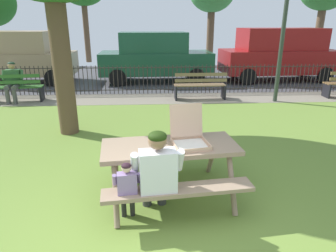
{
  "coord_description": "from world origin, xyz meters",
  "views": [
    {
      "loc": [
        0.15,
        -2.32,
        2.32
      ],
      "look_at": [
        0.39,
        2.16,
        0.75
      ],
      "focal_mm": 32.02,
      "sensor_mm": 36.0,
      "label": 1
    }
  ],
  "objects_px": {
    "child_at_table": "(127,186)",
    "park_bench_left": "(15,88)",
    "parked_car_far_left": "(23,57)",
    "park_bench_center": "(200,86)",
    "person_on_park_bench": "(13,80)",
    "adult_at_table": "(157,171)",
    "lamp_post_walkway": "(285,12)",
    "parked_car_left": "(155,56)",
    "parked_car_center": "(279,53)",
    "pizza_box_open": "(189,135)",
    "picnic_table_foreground": "(170,157)"
  },
  "relations": [
    {
      "from": "pizza_box_open",
      "to": "adult_at_table",
      "type": "distance_m",
      "value": 0.75
    },
    {
      "from": "park_bench_left",
      "to": "parked_car_left",
      "type": "distance_m",
      "value": 5.31
    },
    {
      "from": "picnic_table_foreground",
      "to": "adult_at_table",
      "type": "height_order",
      "value": "adult_at_table"
    },
    {
      "from": "picnic_table_foreground",
      "to": "parked_car_center",
      "type": "distance_m",
      "value": 9.9
    },
    {
      "from": "person_on_park_bench",
      "to": "parked_car_center",
      "type": "relative_size",
      "value": 0.25
    },
    {
      "from": "child_at_table",
      "to": "park_bench_left",
      "type": "distance_m",
      "value": 7.19
    },
    {
      "from": "adult_at_table",
      "to": "parked_car_center",
      "type": "bearing_deg",
      "value": 60.41
    },
    {
      "from": "pizza_box_open",
      "to": "parked_car_far_left",
      "type": "relative_size",
      "value": 0.15
    },
    {
      "from": "child_at_table",
      "to": "parked_car_left",
      "type": "bearing_deg",
      "value": 87.14
    },
    {
      "from": "parked_car_left",
      "to": "parked_car_center",
      "type": "distance_m",
      "value": 5.04
    },
    {
      "from": "parked_car_far_left",
      "to": "child_at_table",
      "type": "bearing_deg",
      "value": -62.66
    },
    {
      "from": "adult_at_table",
      "to": "park_bench_left",
      "type": "relative_size",
      "value": 0.73
    },
    {
      "from": "park_bench_left",
      "to": "parked_car_far_left",
      "type": "relative_size",
      "value": 0.41
    },
    {
      "from": "parked_car_left",
      "to": "parked_car_center",
      "type": "bearing_deg",
      "value": 0.01
    },
    {
      "from": "park_bench_center",
      "to": "lamp_post_walkway",
      "type": "bearing_deg",
      "value": -9.59
    },
    {
      "from": "adult_at_table",
      "to": "park_bench_left",
      "type": "distance_m",
      "value": 7.33
    },
    {
      "from": "pizza_box_open",
      "to": "park_bench_left",
      "type": "distance_m",
      "value": 7.16
    },
    {
      "from": "lamp_post_walkway",
      "to": "parked_car_left",
      "type": "distance_m",
      "value": 5.24
    },
    {
      "from": "child_at_table",
      "to": "parked_car_left",
      "type": "height_order",
      "value": "parked_car_left"
    },
    {
      "from": "adult_at_table",
      "to": "pizza_box_open",
      "type": "bearing_deg",
      "value": 52.35
    },
    {
      "from": "pizza_box_open",
      "to": "adult_at_table",
      "type": "height_order",
      "value": "pizza_box_open"
    },
    {
      "from": "parked_car_center",
      "to": "park_bench_left",
      "type": "bearing_deg",
      "value": -161.83
    },
    {
      "from": "pizza_box_open",
      "to": "child_at_table",
      "type": "height_order",
      "value": "pizza_box_open"
    },
    {
      "from": "pizza_box_open",
      "to": "lamp_post_walkway",
      "type": "relative_size",
      "value": 0.13
    },
    {
      "from": "adult_at_table",
      "to": "park_bench_left",
      "type": "height_order",
      "value": "adult_at_table"
    },
    {
      "from": "adult_at_table",
      "to": "parked_car_far_left",
      "type": "distance_m",
      "value": 10.4
    },
    {
      "from": "park_bench_left",
      "to": "parked_car_left",
      "type": "relative_size",
      "value": 0.37
    },
    {
      "from": "park_bench_left",
      "to": "lamp_post_walkway",
      "type": "distance_m",
      "value": 8.22
    },
    {
      "from": "parked_car_far_left",
      "to": "parked_car_center",
      "type": "distance_m",
      "value": 10.22
    },
    {
      "from": "child_at_table",
      "to": "park_bench_left",
      "type": "bearing_deg",
      "value": 122.35
    },
    {
      "from": "adult_at_table",
      "to": "person_on_park_bench",
      "type": "relative_size",
      "value": 1.0
    },
    {
      "from": "child_at_table",
      "to": "parked_car_center",
      "type": "distance_m",
      "value": 10.68
    },
    {
      "from": "picnic_table_foreground",
      "to": "park_bench_center",
      "type": "xyz_separation_m",
      "value": [
        1.27,
        5.48,
        -0.18
      ]
    },
    {
      "from": "park_bench_center",
      "to": "lamp_post_walkway",
      "type": "relative_size",
      "value": 0.38
    },
    {
      "from": "park_bench_left",
      "to": "parked_car_center",
      "type": "xyz_separation_m",
      "value": [
        9.34,
        3.07,
        0.68
      ]
    },
    {
      "from": "adult_at_table",
      "to": "parked_car_center",
      "type": "xyz_separation_m",
      "value": [
        5.15,
        9.07,
        0.44
      ]
    },
    {
      "from": "lamp_post_walkway",
      "to": "parked_car_far_left",
      "type": "bearing_deg",
      "value": 158.59
    },
    {
      "from": "child_at_table",
      "to": "parked_car_far_left",
      "type": "xyz_separation_m",
      "value": [
        -4.72,
        9.14,
        0.5
      ]
    },
    {
      "from": "park_bench_center",
      "to": "person_on_park_bench",
      "type": "relative_size",
      "value": 1.35
    },
    {
      "from": "parked_car_far_left",
      "to": "parked_car_center",
      "type": "height_order",
      "value": "parked_car_center"
    },
    {
      "from": "child_at_table",
      "to": "park_bench_left",
      "type": "xyz_separation_m",
      "value": [
        -3.85,
        6.07,
        -0.09
      ]
    },
    {
      "from": "child_at_table",
      "to": "park_bench_center",
      "type": "xyz_separation_m",
      "value": [
        1.8,
        6.07,
        -0.09
      ]
    },
    {
      "from": "adult_at_table",
      "to": "lamp_post_walkway",
      "type": "height_order",
      "value": "lamp_post_walkway"
    },
    {
      "from": "lamp_post_walkway",
      "to": "parked_car_far_left",
      "type": "relative_size",
      "value": 1.08
    },
    {
      "from": "park_bench_left",
      "to": "park_bench_center",
      "type": "distance_m",
      "value": 5.65
    },
    {
      "from": "pizza_box_open",
      "to": "person_on_park_bench",
      "type": "height_order",
      "value": "pizza_box_open"
    },
    {
      "from": "pizza_box_open",
      "to": "child_at_table",
      "type": "xyz_separation_m",
      "value": [
        -0.79,
        -0.64,
        -0.38
      ]
    },
    {
      "from": "park_bench_left",
      "to": "parked_car_center",
      "type": "bearing_deg",
      "value": 18.17
    },
    {
      "from": "park_bench_center",
      "to": "picnic_table_foreground",
      "type": "bearing_deg",
      "value": -103.04
    },
    {
      "from": "child_at_table",
      "to": "pizza_box_open",
      "type": "bearing_deg",
      "value": 38.94
    }
  ]
}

